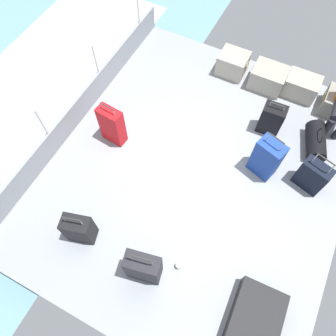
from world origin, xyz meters
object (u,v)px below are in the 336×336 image
suitcase_0 (143,267)px  suitcase_1 (312,176)px  suitcase_3 (266,158)px  cargo_crate_1 (268,78)px  suitcase_4 (271,119)px  cargo_crate_2 (301,87)px  suitcase_2 (112,125)px  paper_cup (179,266)px  cargo_crate_0 (233,64)px  suitcase_5 (255,319)px  duffel_bag (316,141)px  suitcase_6 (79,229)px

suitcase_0 → suitcase_1: 2.72m
suitcase_0 → suitcase_3: bearing=68.6°
cargo_crate_1 → suitcase_3: size_ratio=0.69×
suitcase_1 → suitcase_4: size_ratio=1.18×
cargo_crate_2 → suitcase_2: bearing=-136.6°
cargo_crate_2 → paper_cup: bearing=-98.8°
suitcase_2 → paper_cup: bearing=-37.0°
cargo_crate_2 → suitcase_4: suitcase_4 is taller
suitcase_4 → cargo_crate_2: bearing=76.2°
cargo_crate_1 → paper_cup: size_ratio=6.17×
cargo_crate_0 → suitcase_5: (1.79, -3.76, -0.07)m
suitcase_0 → paper_cup: size_ratio=8.78×
cargo_crate_1 → suitcase_4: size_ratio=0.96×
duffel_bag → paper_cup: size_ratio=6.91×
suitcase_6 → suitcase_4: bearing=59.4°
cargo_crate_0 → paper_cup: (0.69, -3.60, -0.15)m
cargo_crate_0 → suitcase_3: suitcase_3 is taller
cargo_crate_2 → suitcase_1: size_ratio=0.78×
suitcase_4 → suitcase_6: bearing=-120.6°
suitcase_1 → paper_cup: size_ratio=7.58×
suitcase_2 → suitcase_5: 3.32m
cargo_crate_1 → suitcase_0: bearing=-95.3°
suitcase_6 → duffel_bag: suitcase_6 is taller
cargo_crate_1 → suitcase_2: 2.86m
cargo_crate_0 → suitcase_2: bearing=-117.2°
cargo_crate_0 → suitcase_3: bearing=-55.5°
suitcase_3 → suitcase_4: 0.79m
suitcase_0 → suitcase_1: (1.54, 2.24, -0.06)m
suitcase_2 → suitcase_3: size_ratio=0.92×
paper_cup → cargo_crate_0: bearing=100.8°
suitcase_2 → suitcase_1: bearing=11.2°
suitcase_1 → paper_cup: (-1.18, -1.97, -0.22)m
cargo_crate_0 → suitcase_2: suitcase_2 is taller
duffel_bag → suitcase_6: bearing=-130.5°
suitcase_0 → suitcase_2: size_ratio=1.08×
suitcase_3 → duffel_bag: (0.61, 0.78, -0.20)m
suitcase_6 → cargo_crate_0: bearing=79.7°
suitcase_2 → duffel_bag: (2.92, 1.30, -0.20)m
cargo_crate_2 → suitcase_0: (-0.93, -3.92, 0.15)m
suitcase_2 → duffel_bag: size_ratio=1.18×
suitcase_0 → suitcase_6: size_ratio=1.28×
cargo_crate_0 → cargo_crate_1: cargo_crate_0 is taller
cargo_crate_0 → cargo_crate_1: bearing=-2.5°
cargo_crate_2 → suitcase_3: 1.76m
duffel_bag → suitcase_4: bearing=-179.2°
suitcase_1 → suitcase_2: suitcase_2 is taller
cargo_crate_0 → duffel_bag: size_ratio=0.77×
suitcase_6 → suitcase_0: bearing=-3.2°
paper_cup → suitcase_0: bearing=-143.4°
cargo_crate_0 → suitcase_3: (1.17, -1.70, 0.15)m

